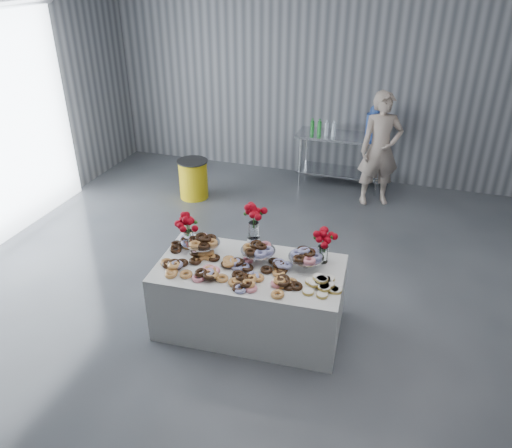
{
  "coord_description": "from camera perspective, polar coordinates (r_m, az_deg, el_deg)",
  "views": [
    {
      "loc": [
        1.3,
        -3.94,
        3.56
      ],
      "look_at": [
        -0.16,
        0.58,
        0.98
      ],
      "focal_mm": 35.0,
      "sensor_mm": 36.0,
      "label": 1
    }
  ],
  "objects": [
    {
      "name": "cake_stand_left",
      "position": [
        5.28,
        -6.08,
        -2.0
      ],
      "size": [
        0.36,
        0.36,
        0.17
      ],
      "color": "silver",
      "rests_on": "display_table"
    },
    {
      "name": "display_table",
      "position": [
        5.3,
        -0.71,
        -8.37
      ],
      "size": [
        1.96,
        1.11,
        0.75
      ],
      "primitive_type": "cube",
      "rotation": [
        0.0,
        0.0,
        0.06
      ],
      "color": "silver",
      "rests_on": "ground"
    },
    {
      "name": "person",
      "position": [
        8.02,
        14.01,
        8.26
      ],
      "size": [
        0.77,
        0.64,
        1.79
      ],
      "primitive_type": "imported",
      "rotation": [
        0.0,
        0.0,
        0.38
      ],
      "color": "#CC8C93",
      "rests_on": "ground"
    },
    {
      "name": "cake_stand_right",
      "position": [
        5.04,
        5.76,
        -3.6
      ],
      "size": [
        0.36,
        0.36,
        0.17
      ],
      "color": "silver",
      "rests_on": "display_table"
    },
    {
      "name": "danish_pile",
      "position": [
        4.82,
        7.48,
        -6.6
      ],
      "size": [
        0.48,
        0.48,
        0.11
      ],
      "primitive_type": null,
      "color": "white",
      "rests_on": "display_table"
    },
    {
      "name": "trash_barrel",
      "position": [
        8.23,
        -7.17,
        5.13
      ],
      "size": [
        0.5,
        0.5,
        0.64
      ],
      "rotation": [
        0.0,
        0.0,
        0.16
      ],
      "color": "yellow",
      "rests_on": "ground"
    },
    {
      "name": "prep_table",
      "position": [
        8.63,
        9.71,
        8.21
      ],
      "size": [
        1.5,
        0.6,
        0.9
      ],
      "color": "silver",
      "rests_on": "ground"
    },
    {
      "name": "bouquet_right",
      "position": [
        5.08,
        7.79,
        -1.45
      ],
      "size": [
        0.26,
        0.26,
        0.42
      ],
      "color": "white",
      "rests_on": "display_table"
    },
    {
      "name": "drink_bottles",
      "position": [
        8.45,
        7.66,
        10.91
      ],
      "size": [
        0.54,
        0.08,
        0.27
      ],
      "primitive_type": null,
      "color": "#268C33",
      "rests_on": "prep_table"
    },
    {
      "name": "bouquet_left",
      "position": [
        5.35,
        -7.81,
        0.24
      ],
      "size": [
        0.26,
        0.26,
        0.42
      ],
      "color": "white",
      "rests_on": "display_table"
    },
    {
      "name": "ground",
      "position": [
        5.47,
        -0.25,
        -12.08
      ],
      "size": [
        9.0,
        9.0,
        0.0
      ],
      "primitive_type": "plane",
      "color": "#393C41",
      "rests_on": "ground"
    },
    {
      "name": "water_jug",
      "position": [
        8.42,
        13.42,
        11.13
      ],
      "size": [
        0.28,
        0.28,
        0.55
      ],
      "color": "#4575EA",
      "rests_on": "prep_table"
    },
    {
      "name": "bouquet_center",
      "position": [
        5.2,
        -0.28,
        0.64
      ],
      "size": [
        0.26,
        0.26,
        0.57
      ],
      "color": "silver",
      "rests_on": "display_table"
    },
    {
      "name": "donut_mounds",
      "position": [
        5.02,
        -0.92,
        -4.87
      ],
      "size": [
        1.85,
        0.91,
        0.09
      ],
      "primitive_type": null,
      "rotation": [
        0.0,
        0.0,
        0.06
      ],
      "color": "gold",
      "rests_on": "display_table"
    },
    {
      "name": "room_walls",
      "position": [
        4.41,
        -3.56,
        16.41
      ],
      "size": [
        8.04,
        9.04,
        4.02
      ],
      "color": "gray",
      "rests_on": "ground"
    },
    {
      "name": "cake_stand_mid",
      "position": [
        5.12,
        0.24,
        -2.87
      ],
      "size": [
        0.36,
        0.36,
        0.17
      ],
      "color": "silver",
      "rests_on": "display_table"
    }
  ]
}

